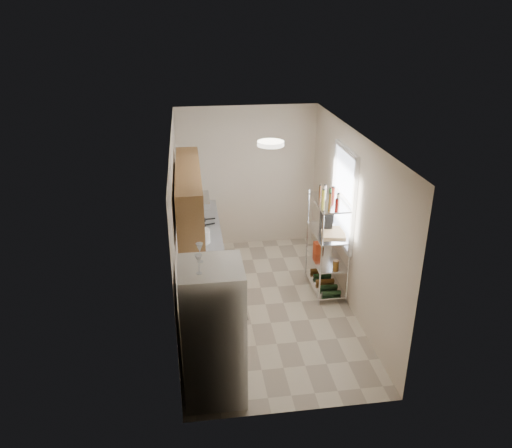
{
  "coord_description": "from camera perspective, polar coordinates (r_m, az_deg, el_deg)",
  "views": [
    {
      "loc": [
        -1.03,
        -6.36,
        4.16
      ],
      "look_at": [
        -0.11,
        0.25,
        1.23
      ],
      "focal_mm": 35.0,
      "sensor_mm": 36.0,
      "label": 1
    }
  ],
  "objects": [
    {
      "name": "upper_cabinets",
      "position": [
        6.88,
        -7.67,
        3.49
      ],
      "size": [
        0.33,
        2.2,
        0.72
      ],
      "primitive_type": "cube",
      "color": "#9D7043",
      "rests_on": "room"
    },
    {
      "name": "rice_cooker",
      "position": [
        7.48,
        -6.25,
        -1.41
      ],
      "size": [
        0.26,
        0.26,
        0.21
      ],
      "primitive_type": "cylinder",
      "color": "silver",
      "rests_on": "counter_run"
    },
    {
      "name": "storage_bag",
      "position": [
        7.95,
        7.07,
        -2.72
      ],
      "size": [
        0.12,
        0.16,
        0.17
      ],
      "primitive_type": "cube",
      "rotation": [
        0.0,
        0.0,
        0.07
      ],
      "color": "#B63716",
      "rests_on": "bakers_rack"
    },
    {
      "name": "counter_run",
      "position": [
        7.74,
        -6.16,
        -5.05
      ],
      "size": [
        0.63,
        3.51,
        0.9
      ],
      "color": "#9D7043",
      "rests_on": "ground"
    },
    {
      "name": "room",
      "position": [
        7.05,
        1.16,
        -0.24
      ],
      "size": [
        2.52,
        4.42,
        2.62
      ],
      "color": "beige",
      "rests_on": "ground"
    },
    {
      "name": "window",
      "position": [
        7.55,
        10.0,
        3.09
      ],
      "size": [
        0.06,
        1.0,
        1.46
      ],
      "primitive_type": "cube",
      "color": "white",
      "rests_on": "room"
    },
    {
      "name": "ceiling_dome",
      "position": [
        6.35,
        1.68,
        9.19
      ],
      "size": [
        0.34,
        0.34,
        0.05
      ],
      "primitive_type": "cylinder",
      "color": "white",
      "rests_on": "room"
    },
    {
      "name": "frying_pan_small",
      "position": [
        8.26,
        -6.47,
        0.44
      ],
      "size": [
        0.22,
        0.22,
        0.04
      ],
      "primitive_type": "cylinder",
      "rotation": [
        0.0,
        0.0,
        0.11
      ],
      "color": "black",
      "rests_on": "counter_run"
    },
    {
      "name": "cutting_board",
      "position": [
        7.6,
        8.81,
        -0.97
      ],
      "size": [
        0.43,
        0.51,
        0.03
      ],
      "primitive_type": "cube",
      "rotation": [
        0.0,
        0.0,
        -0.2
      ],
      "color": "tan",
      "rests_on": "bakers_rack"
    },
    {
      "name": "wine_glass_b",
      "position": [
        5.05,
        -6.56,
        -4.59
      ],
      "size": [
        0.08,
        0.08,
        0.21
      ],
      "primitive_type": null,
      "color": "silver",
      "rests_on": "refrigerator"
    },
    {
      "name": "frying_pan_large",
      "position": [
        8.02,
        -6.61,
        -0.28
      ],
      "size": [
        0.31,
        0.31,
        0.04
      ],
      "primitive_type": "cylinder",
      "rotation": [
        0.0,
        0.0,
        0.31
      ],
      "color": "black",
      "rests_on": "counter_run"
    },
    {
      "name": "wine_glass_a",
      "position": [
        5.27,
        -6.44,
        -3.29
      ],
      "size": [
        0.08,
        0.08,
        0.22
      ],
      "primitive_type": null,
      "color": "silver",
      "rests_on": "refrigerator"
    },
    {
      "name": "bakers_rack",
      "position": [
        7.6,
        8.3,
        -0.24
      ],
      "size": [
        0.45,
        0.9,
        1.73
      ],
      "color": "silver",
      "rests_on": "ground"
    },
    {
      "name": "range_hood",
      "position": [
        7.77,
        -7.19,
        2.62
      ],
      "size": [
        0.5,
        0.6,
        0.12
      ],
      "primitive_type": "cube",
      "color": "#B7BABC",
      "rests_on": "room"
    },
    {
      "name": "espresso_machine",
      "position": [
        7.73,
        8.03,
        0.58
      ],
      "size": [
        0.2,
        0.27,
        0.29
      ],
      "primitive_type": "cube",
      "rotation": [
        0.0,
        0.0,
        -0.13
      ],
      "color": "black",
      "rests_on": "bakers_rack"
    },
    {
      "name": "refrigerator",
      "position": [
        5.67,
        -4.92,
        -12.26
      ],
      "size": [
        0.69,
        0.69,
        1.67
      ],
      "primitive_type": "cube",
      "color": "white",
      "rests_on": "ground"
    }
  ]
}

